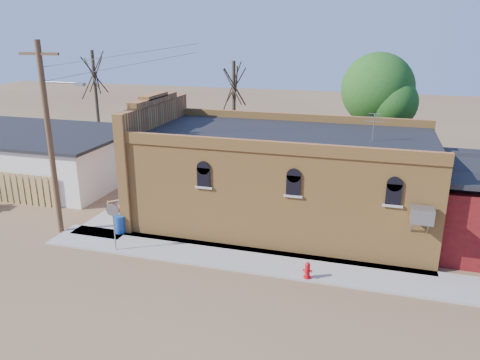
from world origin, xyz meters
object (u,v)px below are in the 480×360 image
(trash_barrel, at_px, (120,224))
(stop_sign, at_px, (113,214))
(brick_bar, at_px, (279,178))
(fire_hydrant, at_px, (307,270))
(utility_pole, at_px, (50,136))

(trash_barrel, bearing_deg, stop_sign, -65.51)
(brick_bar, height_order, trash_barrel, brick_bar)
(stop_sign, height_order, trash_barrel, stop_sign)
(brick_bar, height_order, fire_hydrant, brick_bar)
(stop_sign, bearing_deg, fire_hydrant, 9.81)
(utility_pole, height_order, stop_sign, utility_pole)
(fire_hydrant, bearing_deg, utility_pole, -166.10)
(fire_hydrant, relative_size, trash_barrel, 0.78)
(utility_pole, relative_size, stop_sign, 4.11)
(stop_sign, xyz_separation_m, trash_barrel, (-0.78, 1.71, -1.26))
(brick_bar, distance_m, stop_sign, 8.22)
(brick_bar, xyz_separation_m, stop_sign, (-6.17, -5.41, -0.58))
(utility_pole, bearing_deg, stop_sign, -17.15)
(utility_pole, relative_size, fire_hydrant, 13.51)
(fire_hydrant, xyz_separation_m, trash_barrel, (-9.31, 1.79, 0.10))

